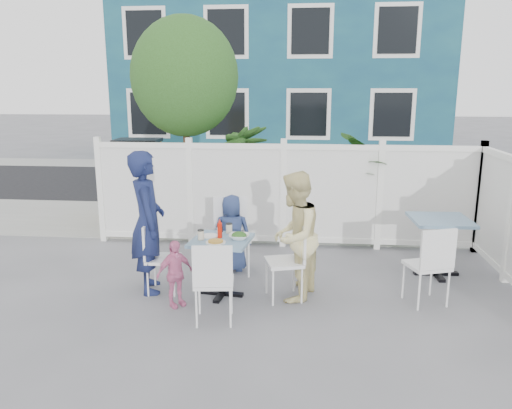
# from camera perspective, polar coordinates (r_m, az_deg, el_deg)

# --- Properties ---
(ground) EXTENTS (80.00, 80.00, 0.00)m
(ground) POSITION_cam_1_polar(r_m,az_deg,el_deg) (5.65, 0.86, -12.20)
(ground) COLOR slate
(near_sidewalk) EXTENTS (24.00, 2.60, 0.01)m
(near_sidewalk) POSITION_cam_1_polar(r_m,az_deg,el_deg) (9.22, 2.84, -2.01)
(near_sidewalk) COLOR gray
(near_sidewalk) RESTS_ON ground
(street) EXTENTS (24.00, 5.00, 0.01)m
(street) POSITION_cam_1_polar(r_m,az_deg,el_deg) (12.82, 3.66, 2.30)
(street) COLOR black
(street) RESTS_ON ground
(far_sidewalk) EXTENTS (24.00, 1.60, 0.01)m
(far_sidewalk) POSITION_cam_1_polar(r_m,az_deg,el_deg) (15.87, 4.07, 4.42)
(far_sidewalk) COLOR gray
(far_sidewalk) RESTS_ON ground
(building) EXTENTS (11.00, 6.00, 6.00)m
(building) POSITION_cam_1_polar(r_m,az_deg,el_deg) (19.11, 2.97, 14.93)
(building) COLOR navy
(building) RESTS_ON ground
(fence_back) EXTENTS (5.86, 0.08, 1.60)m
(fence_back) POSITION_cam_1_polar(r_m,az_deg,el_deg) (7.67, 3.13, 0.85)
(fence_back) COLOR white
(fence_back) RESTS_ON ground
(tree) EXTENTS (1.80, 1.62, 3.59)m
(tree) POSITION_cam_1_polar(r_m,az_deg,el_deg) (8.62, -8.15, 14.20)
(tree) COLOR #382316
(tree) RESTS_ON ground
(utility_cabinet) EXTENTS (0.79, 0.58, 1.43)m
(utility_cabinet) POSITION_cam_1_polar(r_m,az_deg,el_deg) (9.76, -13.16, 2.78)
(utility_cabinet) COLOR gold
(utility_cabinet) RESTS_ON ground
(potted_shrub_a) EXTENTS (1.45, 1.45, 1.84)m
(potted_shrub_a) POSITION_cam_1_polar(r_m,az_deg,el_deg) (8.39, -1.59, 2.87)
(potted_shrub_a) COLOR #234516
(potted_shrub_a) RESTS_ON ground
(potted_shrub_b) EXTENTS (1.42, 1.62, 1.72)m
(potted_shrub_b) POSITION_cam_1_polar(r_m,az_deg,el_deg) (8.32, 14.04, 2.00)
(potted_shrub_b) COLOR #234516
(potted_shrub_b) RESTS_ON ground
(main_table) EXTENTS (0.74, 0.74, 0.70)m
(main_table) POSITION_cam_1_polar(r_m,az_deg,el_deg) (5.90, -3.97, -5.40)
(main_table) COLOR slate
(main_table) RESTS_ON ground
(spare_table) EXTENTS (0.76, 0.76, 0.77)m
(spare_table) POSITION_cam_1_polar(r_m,az_deg,el_deg) (6.92, 20.24, -2.90)
(spare_table) COLOR slate
(spare_table) RESTS_ON ground
(chair_left) EXTENTS (0.39, 0.40, 0.85)m
(chair_left) POSITION_cam_1_polar(r_m,az_deg,el_deg) (6.13, -11.26, -5.38)
(chair_left) COLOR white
(chair_left) RESTS_ON ground
(chair_right) EXTENTS (0.50, 0.51, 0.92)m
(chair_right) POSITION_cam_1_polar(r_m,az_deg,el_deg) (5.83, 3.99, -5.73)
(chair_right) COLOR white
(chair_right) RESTS_ON ground
(chair_back) EXTENTS (0.55, 0.54, 1.01)m
(chair_back) POSITION_cam_1_polar(r_m,az_deg,el_deg) (6.66, -2.83, -2.81)
(chair_back) COLOR white
(chair_back) RESTS_ON ground
(chair_near) EXTENTS (0.45, 0.44, 0.90)m
(chair_near) POSITION_cam_1_polar(r_m,az_deg,el_deg) (5.20, -4.89, -8.29)
(chair_near) COLOR white
(chair_near) RESTS_ON ground
(chair_spare) EXTENTS (0.53, 0.52, 0.93)m
(chair_spare) POSITION_cam_1_polar(r_m,az_deg,el_deg) (5.94, 19.41, -6.06)
(chair_spare) COLOR white
(chair_spare) RESTS_ON ground
(man) EXTENTS (0.60, 0.73, 1.72)m
(man) POSITION_cam_1_polar(r_m,az_deg,el_deg) (6.09, -12.31, -1.99)
(man) COLOR #161E46
(man) RESTS_ON ground
(woman) EXTENTS (0.75, 0.86, 1.51)m
(woman) POSITION_cam_1_polar(r_m,az_deg,el_deg) (5.76, 4.41, -3.66)
(woman) COLOR gold
(woman) RESTS_ON ground
(boy) EXTENTS (0.55, 0.39, 1.04)m
(boy) POSITION_cam_1_polar(r_m,az_deg,el_deg) (6.70, -2.77, -3.29)
(boy) COLOR navy
(boy) RESTS_ON ground
(toddler) EXTENTS (0.46, 0.45, 0.77)m
(toddler) POSITION_cam_1_polar(r_m,az_deg,el_deg) (5.72, -9.26, -7.81)
(toddler) COLOR pink
(toddler) RESTS_ON ground
(plate_main) EXTENTS (0.23, 0.23, 0.01)m
(plate_main) POSITION_cam_1_polar(r_m,az_deg,el_deg) (5.70, -4.63, -4.35)
(plate_main) COLOR white
(plate_main) RESTS_ON main_table
(plate_side) EXTENTS (0.20, 0.20, 0.01)m
(plate_side) POSITION_cam_1_polar(r_m,az_deg,el_deg) (5.95, -5.30, -3.59)
(plate_side) COLOR white
(plate_side) RESTS_ON main_table
(salad_bowl) EXTENTS (0.24, 0.24, 0.06)m
(salad_bowl) POSITION_cam_1_polar(r_m,az_deg,el_deg) (5.83, -1.94, -3.69)
(salad_bowl) COLOR white
(salad_bowl) RESTS_ON main_table
(coffee_cup_a) EXTENTS (0.07, 0.07, 0.11)m
(coffee_cup_a) POSITION_cam_1_polar(r_m,az_deg,el_deg) (5.82, -6.32, -3.51)
(coffee_cup_a) COLOR beige
(coffee_cup_a) RESTS_ON main_table
(coffee_cup_b) EXTENTS (0.08, 0.08, 0.11)m
(coffee_cup_b) POSITION_cam_1_polar(r_m,az_deg,el_deg) (6.06, -3.09, -2.77)
(coffee_cup_b) COLOR beige
(coffee_cup_b) RESTS_ON main_table
(ketchup_bottle) EXTENTS (0.06, 0.06, 0.18)m
(ketchup_bottle) POSITION_cam_1_polar(r_m,az_deg,el_deg) (5.87, -4.17, -2.98)
(ketchup_bottle) COLOR red
(ketchup_bottle) RESTS_ON main_table
(salt_shaker) EXTENTS (0.03, 0.03, 0.07)m
(salt_shaker) POSITION_cam_1_polar(r_m,az_deg,el_deg) (6.07, -4.38, -2.97)
(salt_shaker) COLOR white
(salt_shaker) RESTS_ON main_table
(pepper_shaker) EXTENTS (0.03, 0.03, 0.07)m
(pepper_shaker) POSITION_cam_1_polar(r_m,az_deg,el_deg) (6.12, -3.95, -2.84)
(pepper_shaker) COLOR black
(pepper_shaker) RESTS_ON main_table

